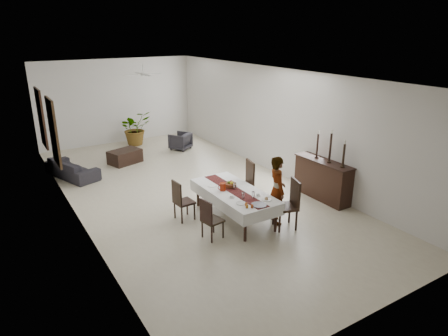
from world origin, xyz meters
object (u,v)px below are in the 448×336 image
sideboard_body (323,180)px  sofa (72,168)px  woman (277,190)px  dining_table_top (234,192)px  red_pitcher (223,187)px

sideboard_body → sofa: size_ratio=0.89×
woman → sofa: 6.53m
sofa → sideboard_body: bearing=-153.9°
sideboard_body → woman: bearing=-166.4°
dining_table_top → woman: 1.00m
dining_table_top → red_pitcher: size_ratio=12.00×
sideboard_body → sofa: 7.35m
sideboard_body → sofa: sideboard_body is taller
dining_table_top → sofa: (-2.65, 4.89, -0.39)m
dining_table_top → sofa: 5.57m
dining_table_top → sofa: size_ratio=1.17×
red_pitcher → sideboard_body: sideboard_body is taller
woman → red_pitcher: bearing=68.1°
woman → sideboard_body: 1.99m
dining_table_top → red_pitcher: red_pitcher is taller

